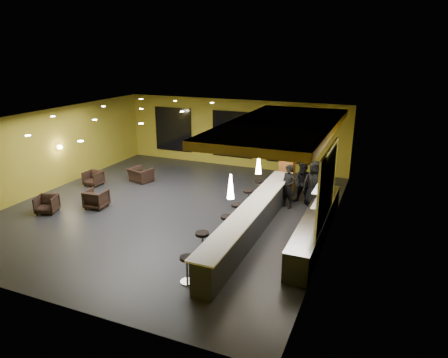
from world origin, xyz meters
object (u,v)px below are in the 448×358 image
at_px(bar_stool_0, 187,266).
at_px(bar_counter, 253,221).
at_px(bar_stool_2, 227,224).
at_px(pendant_0, 231,187).
at_px(pendant_2, 279,147).
at_px(bar_stool_5, 259,187).
at_px(column, 288,153).
at_px(bar_stool_3, 236,211).
at_px(armchair_c, 93,178).
at_px(bar_stool_1, 202,242).
at_px(prep_counter, 316,227).
at_px(staff_b, 303,183).
at_px(armchair_a, 47,204).
at_px(armchair_b, 96,199).
at_px(pendant_1, 259,163).
at_px(armchair_d, 141,175).
at_px(bar_stool_4, 248,197).
at_px(staff_c, 314,183).
at_px(staff_a, 288,187).

bearing_deg(bar_stool_0, bar_counter, 78.76).
xyz_separation_m(bar_stool_0, bar_stool_2, (0.01, 2.76, 0.03)).
xyz_separation_m(pendant_0, bar_stool_2, (-0.67, 1.36, -1.83)).
height_order(pendant_2, bar_stool_5, pendant_2).
height_order(column, bar_stool_3, column).
distance_m(armchair_c, bar_stool_1, 8.51).
xyz_separation_m(prep_counter, staff_b, (-1.05, 2.91, 0.43)).
distance_m(armchair_a, armchair_c, 3.27).
distance_m(prep_counter, armchair_b, 8.42).
distance_m(armchair_a, bar_stool_3, 7.23).
height_order(pendant_1, staff_b, pendant_1).
xyz_separation_m(prep_counter, armchair_d, (-8.64, 2.82, -0.11)).
distance_m(pendant_1, pendant_2, 2.50).
bearing_deg(bar_stool_4, armchair_a, -154.90).
bearing_deg(column, staff_b, -51.22).
bearing_deg(armchair_c, prep_counter, -7.01).
height_order(column, staff_b, column).
height_order(pendant_1, armchair_b, pendant_1).
bearing_deg(pendant_0, armchair_a, 174.13).
bearing_deg(armchair_c, pendant_1, -9.00).
bearing_deg(staff_c, bar_stool_0, -127.64).
distance_m(prep_counter, column, 4.75).
distance_m(armchair_d, bar_stool_5, 5.78).
height_order(bar_stool_0, bar_stool_4, bar_stool_4).
bearing_deg(pendant_0, bar_stool_4, 102.33).
bearing_deg(pendant_1, bar_stool_3, 175.52).
relative_size(armchair_a, bar_stool_3, 0.97).
height_order(bar_stool_1, bar_stool_5, bar_stool_1).
bearing_deg(staff_c, pendant_2, 175.90).
bearing_deg(armchair_d, bar_stool_4, -176.38).
height_order(armchair_b, bar_stool_4, bar_stool_4).
bearing_deg(bar_stool_0, bar_stool_5, 91.57).
xyz_separation_m(column, bar_stool_4, (-0.88, -2.56, -1.25)).
relative_size(staff_a, staff_c, 0.94).
height_order(bar_counter, staff_c, staff_c).
height_order(armchair_a, bar_stool_1, bar_stool_1).
height_order(armchair_b, armchair_d, armchair_b).
bearing_deg(staff_a, prep_counter, -35.34).
relative_size(column, staff_c, 1.91).
distance_m(pendant_0, armchair_d, 8.75).
distance_m(prep_counter, pendant_0, 3.73).
bearing_deg(bar_stool_3, pendant_1, -4.48).
height_order(pendant_0, armchair_b, pendant_0).
xyz_separation_m(bar_stool_3, bar_stool_4, (-0.09, 1.48, 0.01)).
height_order(prep_counter, bar_stool_2, prep_counter).
height_order(prep_counter, bar_stool_5, prep_counter).
bearing_deg(bar_stool_0, armchair_a, 162.84).
xyz_separation_m(pendant_2, staff_a, (0.50, -0.18, -1.49)).
relative_size(armchair_b, bar_stool_5, 1.06).
bearing_deg(staff_a, bar_stool_0, -78.96).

